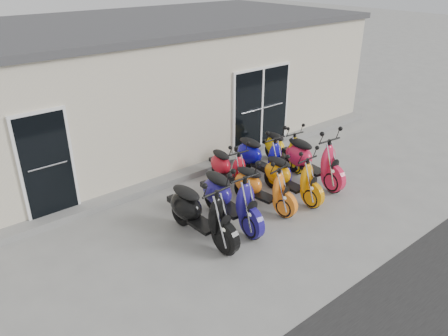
{
  "coord_description": "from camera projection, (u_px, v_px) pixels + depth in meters",
  "views": [
    {
      "loc": [
        -5.42,
        -5.99,
        4.83
      ],
      "look_at": [
        0.0,
        0.6,
        0.75
      ],
      "focal_mm": 35.0,
      "sensor_mm": 36.0,
      "label": 1
    }
  ],
  "objects": [
    {
      "name": "scooter_back_red",
      "position": [
        229.0,
        163.0,
        10.03
      ],
      "size": [
        0.81,
        1.73,
        1.23
      ],
      "primitive_type": null,
      "rotation": [
        0.0,
        0.0,
        -0.13
      ],
      "color": "red",
      "rests_on": "ground"
    },
    {
      "name": "scooter_front_red",
      "position": [
        313.0,
        153.0,
        10.22
      ],
      "size": [
        0.92,
        2.08,
        1.49
      ],
      "primitive_type": null,
      "rotation": [
        0.0,
        0.0,
        -0.09
      ],
      "color": "#E01D46",
      "rests_on": "ground"
    },
    {
      "name": "scooter_back_blue",
      "position": [
        262.0,
        151.0,
        10.43
      ],
      "size": [
        0.74,
        1.93,
        1.41
      ],
      "primitive_type": null,
      "rotation": [
        0.0,
        0.0,
        -0.03
      ],
      "color": "#0D0A99",
      "rests_on": "ground"
    },
    {
      "name": "scooter_back_yellow",
      "position": [
        284.0,
        143.0,
        11.07
      ],
      "size": [
        0.83,
        1.74,
        1.24
      ],
      "primitive_type": null,
      "rotation": [
        0.0,
        0.0,
        -0.14
      ],
      "color": "yellow",
      "rests_on": "ground"
    },
    {
      "name": "door_right",
      "position": [
        261.0,
        106.0,
        11.82
      ],
      "size": [
        2.02,
        0.08,
        2.22
      ],
      "primitive_type": "cube",
      "color": "black",
      "rests_on": "front_step"
    },
    {
      "name": "scooter_front_orange_a",
      "position": [
        263.0,
        181.0,
        9.14
      ],
      "size": [
        0.86,
        1.82,
        1.29
      ],
      "primitive_type": null,
      "rotation": [
        0.0,
        0.0,
        0.13
      ],
      "color": "orange",
      "rests_on": "ground"
    },
    {
      "name": "door_left",
      "position": [
        46.0,
        163.0,
        8.5
      ],
      "size": [
        1.07,
        0.08,
        2.22
      ],
      "primitive_type": "cube",
      "color": "black",
      "rests_on": "front_step"
    },
    {
      "name": "scooter_front_orange_b",
      "position": [
        292.0,
        171.0,
        9.54
      ],
      "size": [
        0.67,
        1.8,
        1.33
      ],
      "primitive_type": null,
      "rotation": [
        0.0,
        0.0,
        0.01
      ],
      "color": "orange",
      "rests_on": "ground"
    },
    {
      "name": "scooter_front_blue",
      "position": [
        230.0,
        190.0,
        8.55
      ],
      "size": [
        0.88,
        2.06,
        1.49
      ],
      "primitive_type": null,
      "rotation": [
        0.0,
        0.0,
        -0.08
      ],
      "color": "navy",
      "rests_on": "ground"
    },
    {
      "name": "scooter_front_black",
      "position": [
        201.0,
        205.0,
        8.06
      ],
      "size": [
        0.82,
        2.03,
        1.48
      ],
      "primitive_type": null,
      "rotation": [
        0.0,
        0.0,
        0.05
      ],
      "color": "black",
      "rests_on": "ground"
    },
    {
      "name": "building",
      "position": [
        120.0,
        87.0,
        12.29
      ],
      "size": [
        14.0,
        6.0,
        3.2
      ],
      "primitive_type": "cube",
      "color": "beige",
      "rests_on": "ground"
    },
    {
      "name": "ground",
      "position": [
        242.0,
        209.0,
        9.36
      ],
      "size": [
        80.0,
        80.0,
        0.0
      ],
      "primitive_type": "plane",
      "color": "gray",
      "rests_on": "ground"
    },
    {
      "name": "roof_cap",
      "position": [
        114.0,
        24.0,
        11.57
      ],
      "size": [
        14.2,
        6.2,
        0.16
      ],
      "primitive_type": "cube",
      "color": "#3F3F42",
      "rests_on": "building"
    },
    {
      "name": "front_step",
      "position": [
        187.0,
        174.0,
        10.74
      ],
      "size": [
        14.0,
        0.4,
        0.15
      ],
      "primitive_type": "cube",
      "color": "gray",
      "rests_on": "ground"
    }
  ]
}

